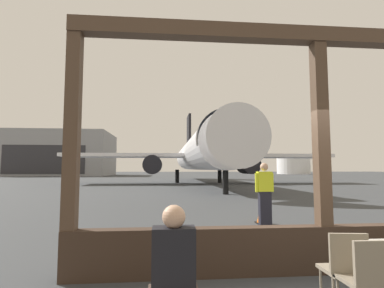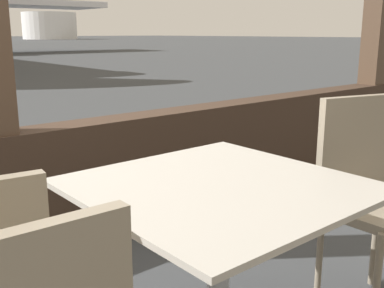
{
  "view_description": "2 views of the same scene",
  "coord_description": "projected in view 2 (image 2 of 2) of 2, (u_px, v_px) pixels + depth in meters",
  "views": [
    {
      "loc": [
        -2.45,
        -4.43,
        1.58
      ],
      "look_at": [
        -0.99,
        11.67,
        2.94
      ],
      "focal_mm": 27.55,
      "sensor_mm": 36.0,
      "label": 1
    },
    {
      "loc": [
        -0.75,
        -2.51,
        1.23
      ],
      "look_at": [
        1.04,
        -0.39,
        0.56
      ],
      "focal_mm": 43.61,
      "sensor_mm": 36.0,
      "label": 2
    }
  ],
  "objects": [
    {
      "name": "dining_table",
      "position": [
        218.0,
        256.0,
        1.65
      ],
      "size": [
        0.89,
        0.89,
        0.73
      ],
      "color": "#ADA89E",
      "rests_on": "ground"
    },
    {
      "name": "fuel_storage_tank",
      "position": [
        50.0,
        26.0,
        84.7
      ],
      "size": [
        9.62,
        9.62,
        4.74
      ],
      "primitive_type": "cylinder",
      "color": "white",
      "rests_on": "ground"
    },
    {
      "name": "cafe_chair_aisle_right",
      "position": [
        368.0,
        185.0,
        2.06
      ],
      "size": [
        0.47,
        0.47,
        0.95
      ],
      "color": "gray",
      "rests_on": "ground"
    }
  ]
}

